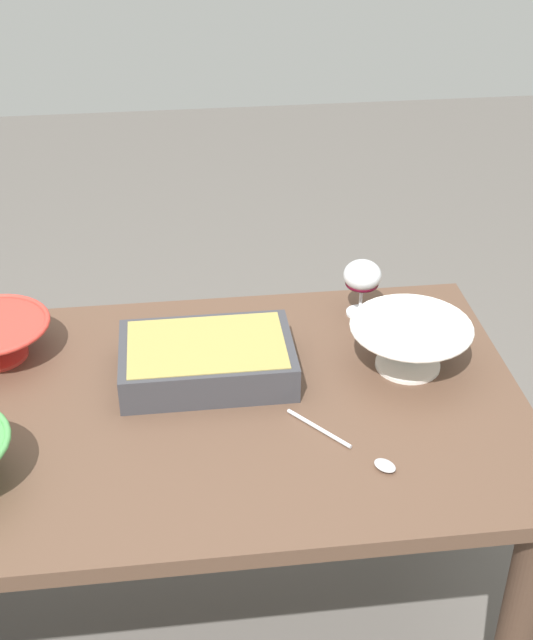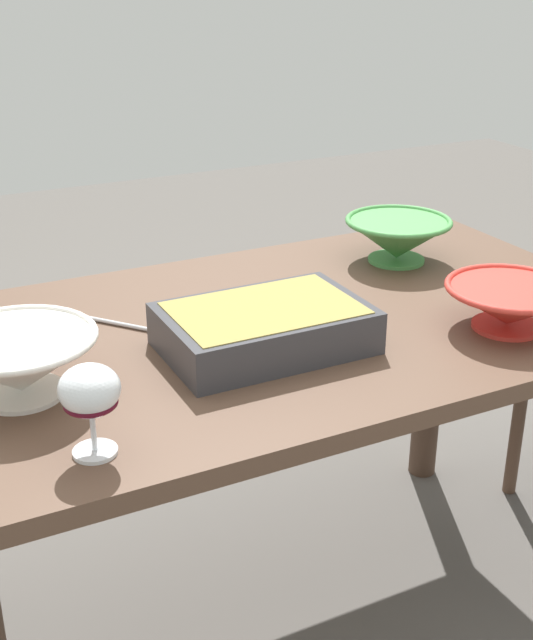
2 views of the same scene
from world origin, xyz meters
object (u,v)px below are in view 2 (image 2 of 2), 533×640
object	(u,v)px
small_bowl	(509,304)
serving_bowl	(18,362)
mixing_bowl	(398,238)
casserole_dish	(265,326)
serving_spoon	(76,315)
dining_table	(279,378)
wine_glass	(90,394)

from	to	relation	value
small_bowl	serving_bowl	xyz separation A→B (m)	(0.88, -0.15, 0.01)
mixing_bowl	serving_bowl	bearing A→B (deg)	16.05
mixing_bowl	small_bowl	bearing A→B (deg)	85.89
mixing_bowl	casserole_dish	bearing A→B (deg)	30.29
small_bowl	serving_spoon	size ratio (longest dim) A/B	1.15
casserole_dish	mixing_bowl	bearing A→B (deg)	-149.71
dining_table	small_bowl	bearing A→B (deg)	148.89
casserole_dish	serving_spoon	bearing A→B (deg)	-47.10
dining_table	small_bowl	xyz separation A→B (m)	(-0.37, 0.22, 0.17)
dining_table	casserole_dish	size ratio (longest dim) A/B	4.00
dining_table	wine_glass	xyz separation A→B (m)	(0.45, 0.30, 0.22)
wine_glass	small_bowl	size ratio (longest dim) A/B	0.56
dining_table	serving_spoon	size ratio (longest dim) A/B	6.73
mixing_bowl	serving_spoon	xyz separation A→B (m)	(0.74, -0.01, -0.05)
serving_spoon	dining_table	bearing A→B (deg)	151.20
small_bowl	serving_spoon	xyz separation A→B (m)	(0.72, -0.41, -0.04)
dining_table	serving_spoon	xyz separation A→B (m)	(0.35, -0.19, 0.13)
serving_spoon	wine_glass	bearing A→B (deg)	77.98
dining_table	serving_bowl	distance (m)	0.55
serving_spoon	small_bowl	bearing A→B (deg)	149.99
casserole_dish	serving_bowl	bearing A→B (deg)	-2.54
wine_glass	serving_spoon	distance (m)	0.51
serving_spoon	casserole_dish	bearing A→B (deg)	132.90
serving_bowl	casserole_dish	bearing A→B (deg)	177.46
serving_spoon	serving_bowl	bearing A→B (deg)	59.08
casserole_dish	serving_bowl	size ratio (longest dim) A/B	1.39
mixing_bowl	serving_bowl	world-z (taller)	serving_bowl
serving_bowl	wine_glass	bearing A→B (deg)	104.27
wine_glass	serving_bowl	xyz separation A→B (m)	(0.06, -0.22, -0.04)
serving_bowl	serving_spoon	size ratio (longest dim) A/B	1.21
dining_table	casserole_dish	world-z (taller)	casserole_dish
mixing_bowl	small_bowl	xyz separation A→B (m)	(0.03, 0.41, -0.01)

